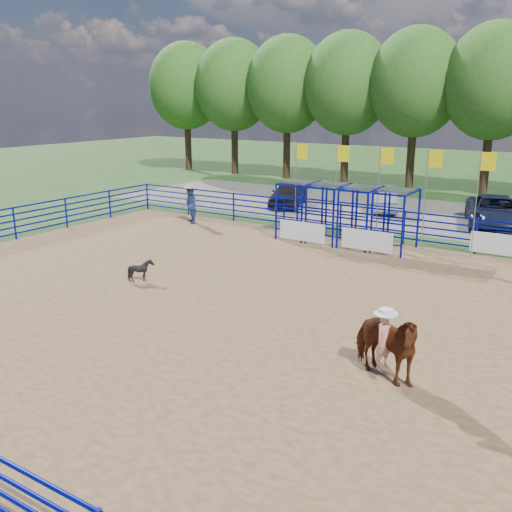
# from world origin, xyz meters

# --- Properties ---
(ground) EXTENTS (120.00, 120.00, 0.00)m
(ground) POSITION_xyz_m (0.00, 0.00, 0.00)
(ground) COLOR #325522
(ground) RESTS_ON ground
(arena_dirt) EXTENTS (30.00, 20.00, 0.02)m
(arena_dirt) POSITION_xyz_m (0.00, 0.00, 0.01)
(arena_dirt) COLOR olive
(arena_dirt) RESTS_ON ground
(gravel_strip) EXTENTS (40.00, 10.00, 0.01)m
(gravel_strip) POSITION_xyz_m (0.00, 17.00, 0.01)
(gravel_strip) COLOR slate
(gravel_strip) RESTS_ON ground
(horse_and_rider) EXTENTS (2.20, 1.57, 2.35)m
(horse_and_rider) POSITION_xyz_m (3.69, -2.35, 0.93)
(horse_and_rider) COLOR #5E2B12
(horse_and_rider) RESTS_ON arena_dirt
(calf) EXTENTS (0.76, 0.68, 0.79)m
(calf) POSITION_xyz_m (-5.93, -0.02, 0.42)
(calf) COLOR black
(calf) RESTS_ON arena_dirt
(spectator_cowboy) EXTENTS (1.15, 1.13, 1.92)m
(spectator_cowboy) POSITION_xyz_m (-10.54, 8.36, 0.98)
(spectator_cowboy) COLOR navy
(spectator_cowboy) RESTS_ON arena_dirt
(car_a) EXTENTS (2.88, 4.55, 1.44)m
(car_a) POSITION_xyz_m (-8.79, 15.33, 0.73)
(car_a) COLOR black
(car_a) RESTS_ON gravel_strip
(car_b) EXTENTS (2.69, 4.02, 1.25)m
(car_b) POSITION_xyz_m (-3.41, 16.75, 0.64)
(car_b) COLOR gray
(car_b) RESTS_ON gravel_strip
(car_c) EXTENTS (3.91, 5.93, 1.52)m
(car_c) POSITION_xyz_m (2.61, 15.88, 0.77)
(car_c) COLOR #141934
(car_c) RESTS_ON gravel_strip
(perimeter_fence) EXTENTS (30.10, 20.10, 1.50)m
(perimeter_fence) POSITION_xyz_m (0.00, 0.00, 0.75)
(perimeter_fence) COLOR #070D98
(perimeter_fence) RESTS_ON ground
(chute_assembly) EXTENTS (19.32, 2.41, 4.20)m
(chute_assembly) POSITION_xyz_m (-1.90, 8.84, 1.26)
(chute_assembly) COLOR #070D98
(chute_assembly) RESTS_ON ground
(treeline) EXTENTS (56.40, 6.40, 11.24)m
(treeline) POSITION_xyz_m (0.00, 26.00, 7.53)
(treeline) COLOR #3F2B19
(treeline) RESTS_ON ground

